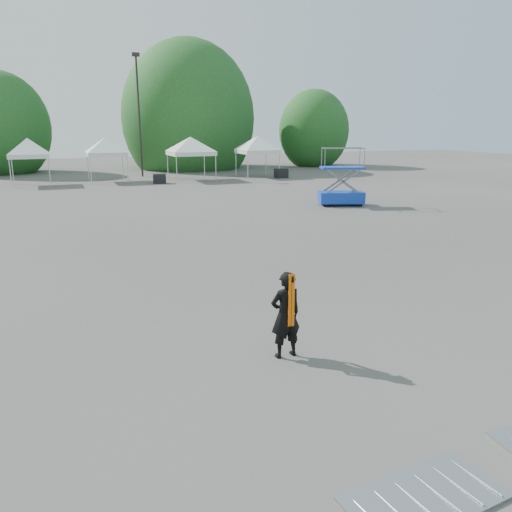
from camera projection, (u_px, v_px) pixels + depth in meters
name	position (u px, v px, depth m)	size (l,w,h in m)	color
ground	(246.00, 300.00, 12.39)	(120.00, 120.00, 0.00)	#474442
light_pole_east	(139.00, 108.00, 40.72)	(0.60, 0.25, 9.80)	black
tree_mid_w	(0.00, 128.00, 44.26)	(4.16, 4.16, 6.33)	#382314
tree_mid_e	(189.00, 118.00, 49.36)	(5.12, 5.12, 7.79)	#382314
tree_far_e	(314.00, 131.00, 52.64)	(3.84, 3.84, 5.84)	#382314
tent_d	(27.00, 142.00, 35.24)	(3.82, 3.82, 3.88)	silver
tent_e	(105.00, 141.00, 37.50)	(4.01, 4.01, 3.88)	silver
tent_f	(190.00, 140.00, 38.54)	(4.60, 4.60, 3.88)	silver
tent_g	(257.00, 139.00, 41.01)	(4.20, 4.20, 3.88)	silver
man	(286.00, 315.00, 9.16)	(0.63, 0.43, 1.66)	black
scissor_lift	(342.00, 177.00, 26.57)	(2.62, 1.91, 3.05)	#0D19A9
barrier_left	(425.00, 496.00, 5.79)	(1.98, 1.11, 0.06)	#9A9DA2
crate_mid	(159.00, 179.00, 37.01)	(0.91, 0.71, 0.71)	black
crate_east	(281.00, 173.00, 40.87)	(0.97, 0.76, 0.76)	black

